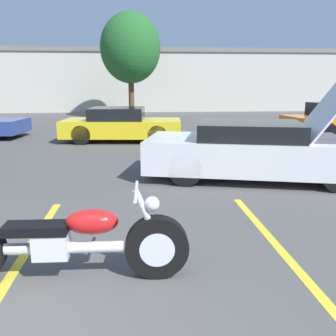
# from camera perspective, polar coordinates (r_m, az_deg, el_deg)

# --- Properties ---
(parking_stripe_middle) EXTENTS (0.12, 4.72, 0.01)m
(parking_stripe_middle) POSITION_cam_1_polar(r_m,az_deg,el_deg) (4.56, -22.55, -14.51)
(parking_stripe_middle) COLOR yellow
(parking_stripe_middle) RESTS_ON ground
(parking_stripe_back) EXTENTS (0.12, 4.72, 0.01)m
(parking_stripe_back) POSITION_cam_1_polar(r_m,az_deg,el_deg) (4.68, 18.17, -13.37)
(parking_stripe_back) COLOR yellow
(parking_stripe_back) RESTS_ON ground
(far_building) EXTENTS (32.00, 4.20, 4.40)m
(far_building) POSITION_cam_1_polar(r_m,az_deg,el_deg) (28.67, -7.80, 13.37)
(far_building) COLOR beige
(far_building) RESTS_ON ground
(tree_background) EXTENTS (3.38, 3.38, 5.87)m
(tree_background) POSITION_cam_1_polar(r_m,az_deg,el_deg) (22.10, -5.75, 17.70)
(tree_background) COLOR brown
(tree_background) RESTS_ON ground
(motorcycle) EXTENTS (2.57, 0.70, 0.97)m
(motorcycle) POSITION_cam_1_polar(r_m,az_deg,el_deg) (4.09, -15.42, -10.96)
(motorcycle) COLOR black
(motorcycle) RESTS_ON ground
(show_car_hood_open) EXTENTS (5.01, 2.95, 2.23)m
(show_car_hood_open) POSITION_cam_1_polar(r_m,az_deg,el_deg) (8.21, 13.67, 2.65)
(show_car_hood_open) COLOR white
(show_car_hood_open) RESTS_ON ground
(parked_car_mid_row) EXTENTS (4.25, 2.17, 1.18)m
(parked_car_mid_row) POSITION_cam_1_polar(r_m,az_deg,el_deg) (13.40, -7.16, 6.51)
(parked_car_mid_row) COLOR yellow
(parked_car_mid_row) RESTS_ON ground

